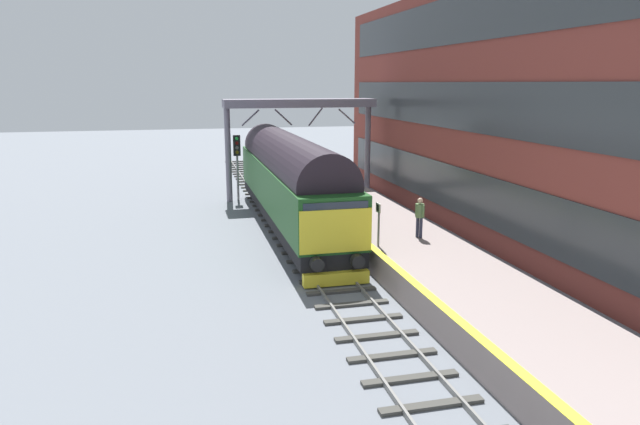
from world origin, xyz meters
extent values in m
plane|color=slate|center=(0.00, 0.00, 0.00)|extent=(140.00, 140.00, 0.00)
cube|color=slate|center=(-0.72, 0.00, 0.07)|extent=(0.07, 60.00, 0.15)
cube|color=slate|center=(0.72, 0.00, 0.07)|extent=(0.07, 60.00, 0.15)
cube|color=#43423D|center=(0.00, -13.12, 0.04)|extent=(2.50, 0.26, 0.09)
cube|color=#43423D|center=(0.00, -11.88, 0.04)|extent=(2.50, 0.26, 0.09)
cube|color=#43423D|center=(0.00, -10.62, 0.04)|extent=(2.50, 0.26, 0.09)
cube|color=#43423D|center=(0.00, -9.38, 0.04)|extent=(2.50, 0.26, 0.09)
cube|color=#43423D|center=(0.00, -8.12, 0.04)|extent=(2.50, 0.26, 0.09)
cube|color=#43423D|center=(0.00, -6.88, 0.04)|extent=(2.50, 0.26, 0.09)
cube|color=#43423D|center=(0.00, -5.62, 0.04)|extent=(2.50, 0.26, 0.09)
cube|color=#43423D|center=(0.00, -4.38, 0.04)|extent=(2.50, 0.26, 0.09)
cube|color=#43423D|center=(0.00, -3.12, 0.04)|extent=(2.50, 0.26, 0.09)
cube|color=#43423D|center=(0.00, -1.88, 0.04)|extent=(2.50, 0.26, 0.09)
cube|color=#43423D|center=(0.00, -0.62, 0.04)|extent=(2.50, 0.26, 0.09)
cube|color=#43423D|center=(0.00, 0.62, 0.04)|extent=(2.50, 0.26, 0.09)
cube|color=#43423D|center=(0.00, 1.88, 0.04)|extent=(2.50, 0.26, 0.09)
cube|color=#43423D|center=(0.00, 3.12, 0.04)|extent=(2.50, 0.26, 0.09)
cube|color=#43423D|center=(0.00, 4.38, 0.04)|extent=(2.50, 0.26, 0.09)
cube|color=#43423D|center=(0.00, 5.62, 0.04)|extent=(2.50, 0.26, 0.09)
cube|color=#43423D|center=(0.00, 6.88, 0.04)|extent=(2.50, 0.26, 0.09)
cube|color=#43423D|center=(0.00, 8.12, 0.04)|extent=(2.50, 0.26, 0.09)
cube|color=#43423D|center=(0.00, 9.38, 0.04)|extent=(2.50, 0.26, 0.09)
cube|color=#43423D|center=(0.00, 10.62, 0.04)|extent=(2.50, 0.26, 0.09)
cube|color=#43423D|center=(0.00, 11.88, 0.04)|extent=(2.50, 0.26, 0.09)
cube|color=#43423D|center=(0.00, 13.12, 0.04)|extent=(2.50, 0.26, 0.09)
cube|color=#43423D|center=(0.00, 14.38, 0.04)|extent=(2.50, 0.26, 0.09)
cube|color=#43423D|center=(0.00, 15.62, 0.04)|extent=(2.50, 0.26, 0.09)
cube|color=#43423D|center=(0.00, 16.88, 0.04)|extent=(2.50, 0.26, 0.09)
cube|color=#43423D|center=(0.00, 18.12, 0.04)|extent=(2.50, 0.26, 0.09)
cube|color=#43423D|center=(0.00, 19.38, 0.04)|extent=(2.50, 0.26, 0.09)
cube|color=#43423D|center=(0.00, 20.62, 0.04)|extent=(2.50, 0.26, 0.09)
cube|color=#43423D|center=(0.00, 21.88, 0.04)|extent=(2.50, 0.26, 0.09)
cube|color=#43423D|center=(0.00, 23.12, 0.04)|extent=(2.50, 0.26, 0.09)
cube|color=#43423D|center=(0.00, 24.38, 0.04)|extent=(2.50, 0.26, 0.09)
cube|color=#43423D|center=(0.00, 25.62, 0.04)|extent=(2.50, 0.26, 0.09)
cube|color=#43423D|center=(0.00, 26.88, 0.04)|extent=(2.50, 0.26, 0.09)
cube|color=#43423D|center=(0.00, 28.12, 0.04)|extent=(2.50, 0.26, 0.09)
cube|color=#43423D|center=(0.00, 29.38, 0.04)|extent=(2.50, 0.26, 0.09)
cube|color=gray|center=(3.60, 0.00, 0.50)|extent=(4.00, 44.00, 1.00)
cube|color=yellow|center=(1.75, 0.00, 1.00)|extent=(0.30, 44.00, 0.01)
cube|color=brown|center=(10.47, 1.15, 5.90)|extent=(5.80, 33.39, 11.80)
cube|color=#35393D|center=(7.54, 1.15, 2.16)|extent=(0.06, 30.72, 2.20)
cube|color=#35393D|center=(7.54, 1.15, 6.09)|extent=(0.06, 30.72, 2.20)
cube|color=#35393D|center=(7.54, 1.15, 10.03)|extent=(0.06, 30.72, 2.20)
cube|color=black|center=(0.00, 3.98, 0.82)|extent=(2.56, 17.58, 0.60)
cube|color=#1A4D1C|center=(0.00, 3.98, 2.17)|extent=(2.70, 17.58, 2.10)
cylinder|color=black|center=(0.00, 3.98, 3.40)|extent=(2.56, 16.18, 2.57)
cube|color=yellow|center=(0.00, -4.85, 2.02)|extent=(2.65, 0.08, 1.58)
cube|color=#232D3D|center=(0.00, -4.83, 2.75)|extent=(2.38, 0.04, 0.64)
cube|color=#232D3D|center=(1.37, 3.98, 2.47)|extent=(0.04, 12.31, 0.44)
cylinder|color=black|center=(-0.75, -5.06, 0.92)|extent=(0.48, 0.35, 0.48)
cylinder|color=black|center=(0.75, -5.06, 0.92)|extent=(0.48, 0.35, 0.48)
cube|color=yellow|center=(0.00, -4.91, 0.29)|extent=(2.43, 0.36, 0.47)
cylinder|color=black|center=(0.00, -3.27, 0.52)|extent=(1.64, 1.04, 1.04)
cylinder|color=black|center=(0.00, -2.17, 0.52)|extent=(1.64, 1.04, 1.04)
cylinder|color=black|center=(0.00, -1.07, 0.52)|extent=(1.64, 1.04, 1.04)
cylinder|color=black|center=(0.00, 9.04, 0.52)|extent=(1.64, 1.04, 1.04)
cylinder|color=black|center=(0.00, 10.14, 0.52)|extent=(1.64, 1.04, 1.04)
cylinder|color=black|center=(0.00, 11.24, 0.52)|extent=(1.64, 1.04, 1.04)
cylinder|color=gray|center=(-1.84, 11.62, 2.02)|extent=(0.14, 0.14, 4.04)
cube|color=black|center=(-1.84, 11.56, 3.41)|extent=(0.44, 0.10, 1.27)
cylinder|color=green|center=(-1.84, 11.50, 3.84)|extent=(0.20, 0.06, 0.20)
cylinder|color=#500807|center=(-1.84, 11.50, 3.56)|extent=(0.20, 0.06, 0.20)
cylinder|color=#50504E|center=(-1.84, 11.50, 3.28)|extent=(0.20, 0.06, 0.20)
cylinder|color=#53470A|center=(-1.84, 11.50, 3.00)|extent=(0.20, 0.06, 0.20)
cylinder|color=slate|center=(2.02, -3.68, 1.86)|extent=(0.08, 0.08, 1.69)
cube|color=white|center=(1.99, -3.68, 2.52)|extent=(0.05, 0.44, 0.36)
cube|color=black|center=(1.96, -3.68, 2.52)|extent=(0.01, 0.20, 0.24)
cylinder|color=#2A2D40|center=(4.08, -2.97, 1.43)|extent=(0.13, 0.13, 0.84)
cylinder|color=#2A2D40|center=(4.01, -2.78, 1.43)|extent=(0.13, 0.13, 0.84)
cylinder|color=#516D42|center=(4.04, -2.87, 2.13)|extent=(0.43, 0.43, 0.56)
sphere|color=tan|center=(4.04, -2.87, 2.54)|extent=(0.22, 0.22, 0.22)
cylinder|color=#516D42|center=(4.11, -3.07, 2.13)|extent=(0.09, 0.09, 0.52)
cylinder|color=#516D42|center=(3.98, -2.68, 2.13)|extent=(0.09, 0.09, 0.52)
cylinder|color=slate|center=(-2.40, 11.30, 2.85)|extent=(0.36, 0.36, 5.69)
cylinder|color=slate|center=(6.50, 11.30, 2.85)|extent=(0.36, 0.36, 5.69)
cube|color=slate|center=(2.05, 11.30, 5.94)|extent=(9.30, 2.00, 0.50)
cylinder|color=slate|center=(-0.99, 11.30, 5.09)|extent=(1.12, 0.10, 1.00)
cylinder|color=slate|center=(1.04, 11.30, 5.09)|extent=(1.10, 0.10, 1.02)
cylinder|color=slate|center=(3.06, 11.30, 5.09)|extent=(0.96, 0.10, 1.15)
cylinder|color=slate|center=(5.09, 11.30, 5.09)|extent=(1.13, 0.10, 0.99)
camera|label=1|loc=(-5.22, -23.90, 7.16)|focal=32.32mm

